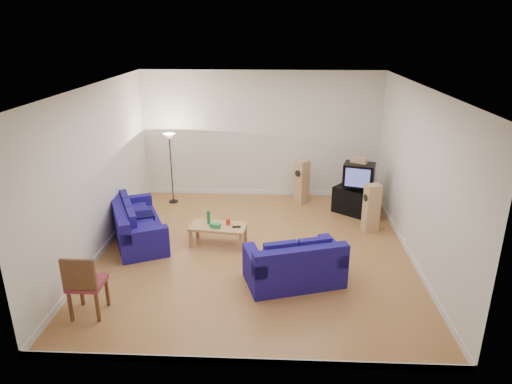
{
  "coord_description": "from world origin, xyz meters",
  "views": [
    {
      "loc": [
        0.4,
        -8.07,
        4.2
      ],
      "look_at": [
        0.0,
        0.4,
        1.1
      ],
      "focal_mm": 32.0,
      "sensor_mm": 36.0,
      "label": 1
    }
  ],
  "objects_px": {
    "sofa_three_seat": "(135,226)",
    "coffee_table": "(218,228)",
    "television": "(359,175)",
    "sofa_loveseat": "(295,267)",
    "tv_stand": "(356,201)"
  },
  "relations": [
    {
      "from": "sofa_loveseat",
      "to": "tv_stand",
      "type": "distance_m",
      "value": 3.56
    },
    {
      "from": "sofa_loveseat",
      "to": "tv_stand",
      "type": "height_order",
      "value": "sofa_loveseat"
    },
    {
      "from": "sofa_loveseat",
      "to": "tv_stand",
      "type": "bearing_deg",
      "value": 47.18
    },
    {
      "from": "sofa_three_seat",
      "to": "coffee_table",
      "type": "xyz_separation_m",
      "value": [
        1.74,
        -0.12,
        0.06
      ]
    },
    {
      "from": "sofa_three_seat",
      "to": "tv_stand",
      "type": "relative_size",
      "value": 2.23
    },
    {
      "from": "sofa_three_seat",
      "to": "coffee_table",
      "type": "bearing_deg",
      "value": 61.6
    },
    {
      "from": "sofa_three_seat",
      "to": "sofa_loveseat",
      "type": "relative_size",
      "value": 1.25
    },
    {
      "from": "television",
      "to": "coffee_table",
      "type": "bearing_deg",
      "value": -134.1
    },
    {
      "from": "tv_stand",
      "to": "television",
      "type": "xyz_separation_m",
      "value": [
        0.0,
        -0.04,
        0.67
      ]
    },
    {
      "from": "sofa_three_seat",
      "to": "television",
      "type": "xyz_separation_m",
      "value": [
        4.8,
        1.6,
        0.68
      ]
    },
    {
      "from": "tv_stand",
      "to": "television",
      "type": "bearing_deg",
      "value": -45.51
    },
    {
      "from": "sofa_loveseat",
      "to": "coffee_table",
      "type": "bearing_deg",
      "value": 119.24
    },
    {
      "from": "coffee_table",
      "to": "tv_stand",
      "type": "relative_size",
      "value": 1.18
    },
    {
      "from": "sofa_three_seat",
      "to": "coffee_table",
      "type": "distance_m",
      "value": 1.75
    },
    {
      "from": "television",
      "to": "tv_stand",
      "type": "bearing_deg",
      "value": 112.95
    }
  ]
}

